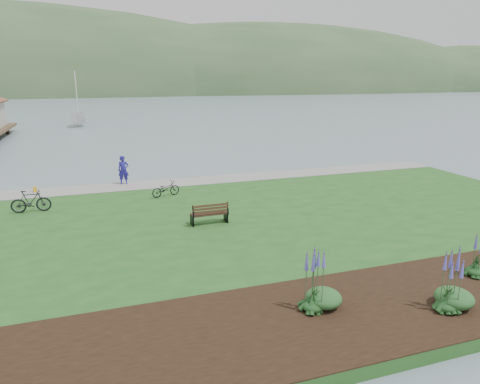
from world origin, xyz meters
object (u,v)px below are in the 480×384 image
object	(u,v)px
park_bench	(210,213)
person	(123,168)
bicycle_a	(166,189)
sailboat	(80,126)

from	to	relation	value
park_bench	person	world-z (taller)	person
person	park_bench	bearing A→B (deg)	-76.71
bicycle_a	sailboat	world-z (taller)	sailboat
bicycle_a	sailboat	bearing A→B (deg)	-10.21
bicycle_a	sailboat	distance (m)	42.82
park_bench	sailboat	xyz separation A→B (m)	(-6.72, 47.71, -0.90)
sailboat	bicycle_a	bearing A→B (deg)	-83.06
person	bicycle_a	world-z (taller)	person
park_bench	person	xyz separation A→B (m)	(-3.14, 8.83, 0.54)
person	sailboat	distance (m)	39.07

